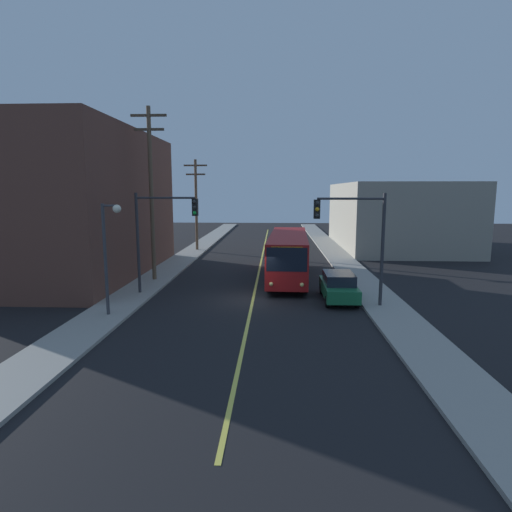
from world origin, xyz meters
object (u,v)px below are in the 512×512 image
Objects in this scene: city_bus at (288,254)px; traffic_signal_right_corner at (354,228)px; utility_pole_near at (151,187)px; street_lamp_left at (109,243)px; utility_pole_mid at (196,200)px; parked_car_green at (339,286)px; traffic_signal_left_corner at (163,224)px.

traffic_signal_right_corner reaches higher than city_bus.
utility_pole_near reaches higher than street_lamp_left.
utility_pole_mid reaches higher than traffic_signal_right_corner.
parked_car_green is at bearing -21.30° from utility_pole_near.
parked_car_green is 0.38× the size of utility_pole_near.
street_lamp_left is (-11.75, -3.80, 2.90)m from parked_car_green.
traffic_signal_right_corner is at bearing -11.90° from traffic_signal_left_corner.
city_bus is at bearing 34.58° from traffic_signal_left_corner.
utility_pole_near is at bearing -171.67° from city_bus.
traffic_signal_left_corner is at bearing 168.10° from traffic_signal_right_corner.
street_lamp_left is (-9.03, -9.88, 1.92)m from city_bus.
street_lamp_left is (-1.42, -4.63, -0.56)m from traffic_signal_left_corner.
utility_pole_mid is (-11.92, 19.91, 4.44)m from parked_car_green.
city_bus is at bearing 47.59° from street_lamp_left.
traffic_signal_left_corner reaches higher than city_bus.
city_bus is 6.74m from parked_car_green.
street_lamp_left is at bearing -162.10° from parked_car_green.
traffic_signal_right_corner is at bearing -71.33° from parked_car_green.
traffic_signal_right_corner is 12.47m from street_lamp_left.
utility_pole_near is 4.79m from traffic_signal_left_corner.
city_bus is at bearing -56.35° from utility_pole_mid.
utility_pole_near is (-12.09, 4.71, 5.66)m from parked_car_green.
utility_pole_near is 15.24m from utility_pole_mid.
utility_pole_near reaches higher than city_bus.
traffic_signal_left_corner is at bearing -65.63° from utility_pole_near.
city_bus is 16.96m from utility_pole_mid.
parked_car_green is at bearing -59.08° from utility_pole_mid.
utility_pole_near reaches higher than utility_pole_mid.
city_bus is 2.04× the size of traffic_signal_right_corner.
city_bus is 10.56m from utility_pole_near.
utility_pole_mid is at bearing 120.92° from parked_car_green.
traffic_signal_left_corner is (1.75, -3.87, -2.19)m from utility_pole_near.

